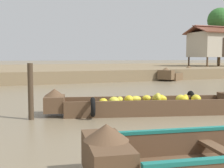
% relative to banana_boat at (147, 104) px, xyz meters
% --- Properties ---
extents(ground_plane, '(300.00, 300.00, 0.00)m').
position_rel_banana_boat_xyz_m(ground_plane, '(0.28, 5.90, -0.26)').
color(ground_plane, '#7A6B51').
extents(riverbank_strip, '(160.00, 20.00, 0.77)m').
position_rel_banana_boat_xyz_m(riverbank_strip, '(0.28, 20.38, 0.12)').
color(riverbank_strip, '#7F6B4C').
rests_on(riverbank_strip, ground).
extents(banana_boat, '(5.73, 2.41, 0.75)m').
position_rel_banana_boat_xyz_m(banana_boat, '(0.00, 0.00, 0.00)').
color(banana_boat, brown).
rests_on(banana_boat, ground).
extents(fishing_skiff_distant, '(4.83, 3.70, 0.96)m').
position_rel_banana_boat_xyz_m(fishing_skiff_distant, '(8.88, 11.22, 0.07)').
color(fishing_skiff_distant, brown).
rests_on(fishing_skiff_distant, ground).
extents(stilt_house_mid_left, '(5.00, 3.63, 3.90)m').
position_rel_banana_boat_xyz_m(stilt_house_mid_left, '(16.25, 15.89, 2.65)').
color(stilt_house_mid_left, '#4C3826').
rests_on(stilt_house_mid_left, riverbank_strip).
extents(palm_tree_mid, '(2.42, 2.42, 5.84)m').
position_rel_banana_boat_xyz_m(palm_tree_mid, '(17.50, 16.65, 5.09)').
color(palm_tree_mid, brown).
rests_on(palm_tree_mid, riverbank_strip).
extents(mooring_post, '(0.14, 0.14, 1.47)m').
position_rel_banana_boat_xyz_m(mooring_post, '(-3.20, 0.40, 0.47)').
color(mooring_post, '#423323').
rests_on(mooring_post, ground).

